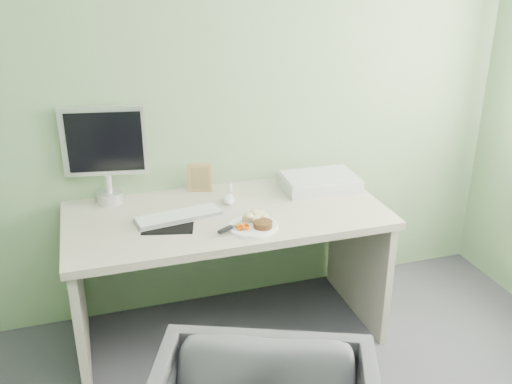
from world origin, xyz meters
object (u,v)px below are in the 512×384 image
object	(u,v)px
desk	(227,244)
plate	(253,227)
monitor	(105,150)
scanner	(319,182)

from	to	relation	value
desk	plate	world-z (taller)	plate
desk	monitor	distance (m)	0.79
plate	scanner	world-z (taller)	scanner
scanner	monitor	size ratio (longest dim) A/B	0.82
plate	scanner	size ratio (longest dim) A/B	0.58
monitor	scanner	bearing A→B (deg)	1.69
scanner	monitor	xyz separation A→B (m)	(-1.12, 0.16, 0.25)
desk	monitor	xyz separation A→B (m)	(-0.55, 0.31, 0.47)
plate	monitor	xyz separation A→B (m)	(-0.62, 0.53, 0.28)
plate	monitor	world-z (taller)	monitor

